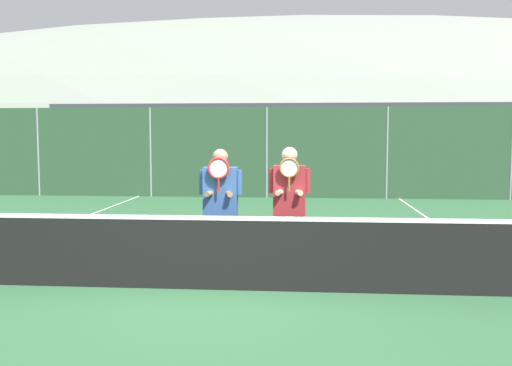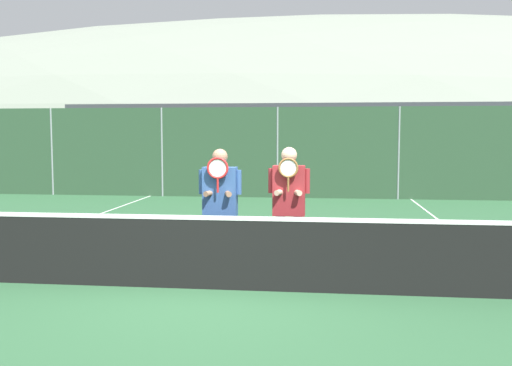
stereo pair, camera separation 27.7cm
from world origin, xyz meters
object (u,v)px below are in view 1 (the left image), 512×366
object	(u,v)px
player_center_left	(289,201)
car_center	(402,167)
player_leftmost	(221,201)
car_left_of_center	(255,165)
car_far_left	(113,165)

from	to	relation	value
player_center_left	car_center	size ratio (longest dim) A/B	0.43
player_leftmost	player_center_left	distance (m)	0.96
car_left_of_center	player_center_left	bearing A→B (deg)	-82.85
player_leftmost	car_left_of_center	bearing A→B (deg)	92.63
player_leftmost	car_center	bearing A→B (deg)	69.67
player_leftmost	player_center_left	bearing A→B (deg)	6.06
player_center_left	car_left_of_center	size ratio (longest dim) A/B	0.41
car_far_left	player_leftmost	bearing A→B (deg)	-65.11
player_center_left	car_far_left	bearing A→B (deg)	118.58
player_center_left	car_far_left	distance (m)	14.14
player_leftmost	car_center	size ratio (longest dim) A/B	0.42
car_far_left	car_left_of_center	world-z (taller)	car_left_of_center
car_far_left	car_left_of_center	bearing A→B (deg)	-3.55
player_leftmost	car_far_left	world-z (taller)	player_leftmost
car_far_left	car_center	bearing A→B (deg)	-1.48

